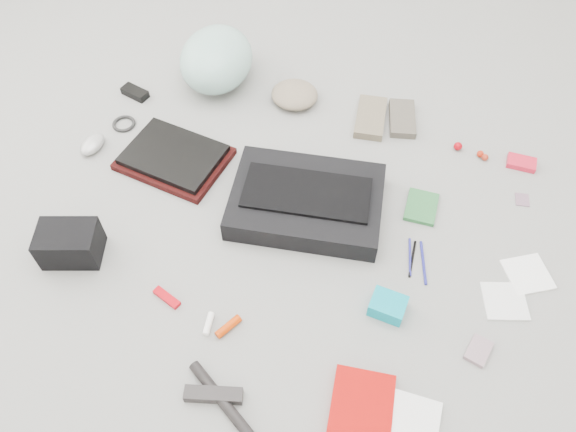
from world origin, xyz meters
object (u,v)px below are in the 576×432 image
at_px(laptop, 173,155).
at_px(accordion_wallet, 388,306).
at_px(messenger_bag, 306,201).
at_px(book_red, 361,416).
at_px(camera_bag, 70,244).
at_px(bike_helmet, 216,59).

distance_m(laptop, accordion_wallet, 0.87).
bearing_deg(accordion_wallet, messenger_bag, 144.78).
bearing_deg(book_red, camera_bag, 161.12).
bearing_deg(bike_helmet, messenger_bag, -51.80).
distance_m(messenger_bag, accordion_wallet, 0.42).
relative_size(bike_helmet, book_red, 1.44).
distance_m(messenger_bag, book_red, 0.67).
bearing_deg(messenger_bag, laptop, 165.34).
distance_m(laptop, bike_helmet, 0.44).
distance_m(bike_helmet, book_red, 1.36).
height_order(bike_helmet, camera_bag, bike_helmet).
height_order(bike_helmet, book_red, bike_helmet).
bearing_deg(laptop, messenger_bag, 1.48).
bearing_deg(messenger_bag, camera_bag, -156.16).
xyz_separation_m(bike_helmet, camera_bag, (-0.01, -0.88, -0.04)).
distance_m(messenger_bag, bike_helmet, 0.71).
bearing_deg(accordion_wallet, book_red, -84.94).
distance_m(laptop, book_red, 1.03).
relative_size(laptop, accordion_wallet, 3.22).
height_order(book_red, accordion_wallet, accordion_wallet).
height_order(messenger_bag, bike_helmet, bike_helmet).
height_order(laptop, camera_bag, camera_bag).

